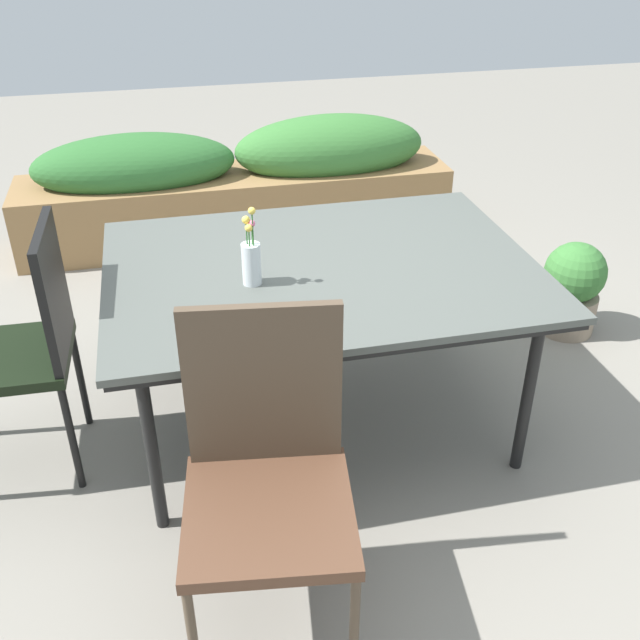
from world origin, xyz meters
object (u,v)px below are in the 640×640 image
object	(u,v)px
chair_end_left	(29,338)
flower_vase	(251,260)
dining_table	(320,275)
planter_box	(238,185)
potted_plant	(572,287)
chair_near_left	(267,466)

from	to	relation	value
chair_end_left	flower_vase	xyz separation A→B (m)	(0.80, -0.09, 0.26)
dining_table	planter_box	xyz separation A→B (m)	(-0.08, 1.92, -0.33)
flower_vase	potted_plant	world-z (taller)	flower_vase
dining_table	potted_plant	world-z (taller)	dining_table
planter_box	flower_vase	bearing A→B (deg)	-95.42
planter_box	potted_plant	size ratio (longest dim) A/B	5.58
dining_table	potted_plant	size ratio (longest dim) A/B	3.38
dining_table	chair_near_left	world-z (taller)	chair_near_left
planter_box	chair_near_left	bearing A→B (deg)	-95.58
planter_box	chair_end_left	bearing A→B (deg)	-117.33
chair_end_left	potted_plant	size ratio (longest dim) A/B	2.05
planter_box	potted_plant	xyz separation A→B (m)	(1.45, -1.50, -0.10)
chair_end_left	flower_vase	size ratio (longest dim) A/B	3.30
planter_box	dining_table	bearing A→B (deg)	-87.70
dining_table	flower_vase	bearing A→B (deg)	-161.67
dining_table	flower_vase	xyz separation A→B (m)	(-0.27, -0.09, 0.14)
dining_table	chair_end_left	bearing A→B (deg)	-179.88
planter_box	potted_plant	world-z (taller)	planter_box
dining_table	planter_box	distance (m)	1.95
dining_table	flower_vase	world-z (taller)	flower_vase
potted_plant	chair_end_left	bearing A→B (deg)	-170.22
chair_near_left	dining_table	bearing A→B (deg)	-104.58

